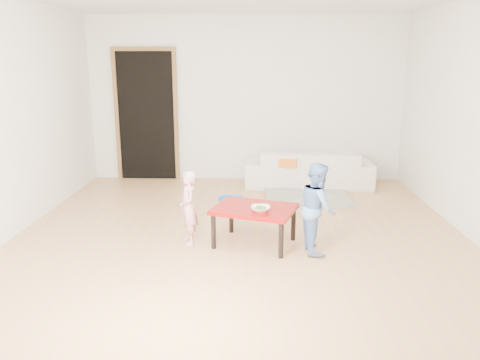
{
  "coord_description": "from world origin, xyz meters",
  "views": [
    {
      "loc": [
        0.16,
        -5.05,
        1.86
      ],
      "look_at": [
        0.0,
        -0.2,
        0.65
      ],
      "focal_mm": 35.0,
      "sensor_mm": 36.0,
      "label": 1
    }
  ],
  "objects_px": {
    "red_table": "(254,226)",
    "child_pink": "(189,208)",
    "bowl": "(260,209)",
    "basin": "(231,202)",
    "sofa": "(308,168)",
    "child_blue": "(317,208)"
  },
  "relations": [
    {
      "from": "sofa",
      "to": "red_table",
      "type": "distance_m",
      "value": 2.59
    },
    {
      "from": "basin",
      "to": "red_table",
      "type": "bearing_deg",
      "value": -77.1
    },
    {
      "from": "child_pink",
      "to": "basin",
      "type": "height_order",
      "value": "child_pink"
    },
    {
      "from": "child_pink",
      "to": "child_blue",
      "type": "bearing_deg",
      "value": 64.02
    },
    {
      "from": "red_table",
      "to": "basin",
      "type": "relative_size",
      "value": 2.28
    },
    {
      "from": "bowl",
      "to": "basin",
      "type": "bearing_deg",
      "value": 104.02
    },
    {
      "from": "bowl",
      "to": "child_pink",
      "type": "xyz_separation_m",
      "value": [
        -0.75,
        0.14,
        -0.04
      ]
    },
    {
      "from": "sofa",
      "to": "child_pink",
      "type": "height_order",
      "value": "child_pink"
    },
    {
      "from": "sofa",
      "to": "basin",
      "type": "relative_size",
      "value": 5.39
    },
    {
      "from": "sofa",
      "to": "child_pink",
      "type": "xyz_separation_m",
      "value": [
        -1.52,
        -2.44,
        0.11
      ]
    },
    {
      "from": "red_table",
      "to": "child_pink",
      "type": "distance_m",
      "value": 0.72
    },
    {
      "from": "red_table",
      "to": "bowl",
      "type": "relative_size",
      "value": 4.14
    },
    {
      "from": "basin",
      "to": "sofa",
      "type": "bearing_deg",
      "value": 43.52
    },
    {
      "from": "child_pink",
      "to": "bowl",
      "type": "bearing_deg",
      "value": 60.89
    },
    {
      "from": "red_table",
      "to": "basin",
      "type": "distance_m",
      "value": 1.41
    },
    {
      "from": "red_table",
      "to": "child_blue",
      "type": "height_order",
      "value": "child_blue"
    },
    {
      "from": "red_table",
      "to": "bowl",
      "type": "bearing_deg",
      "value": -64.62
    },
    {
      "from": "bowl",
      "to": "child_pink",
      "type": "relative_size",
      "value": 0.25
    },
    {
      "from": "red_table",
      "to": "child_pink",
      "type": "xyz_separation_m",
      "value": [
        -0.69,
        0.01,
        0.19
      ]
    },
    {
      "from": "child_blue",
      "to": "basin",
      "type": "bearing_deg",
      "value": 26.2
    },
    {
      "from": "child_pink",
      "to": "child_blue",
      "type": "relative_size",
      "value": 0.86
    },
    {
      "from": "child_blue",
      "to": "child_pink",
      "type": "bearing_deg",
      "value": 77.17
    }
  ]
}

